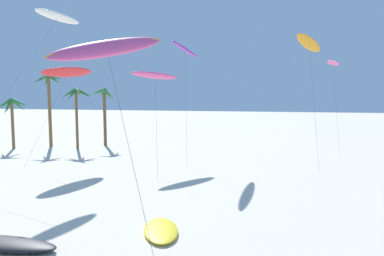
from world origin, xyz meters
TOP-DOWN VIEW (x-y plane):
  - palm_tree_0 at (-27.28, 44.74)m, footprint 4.03×4.40m
  - palm_tree_1 at (-30.82, 41.70)m, footprint 4.75×4.37m
  - palm_tree_2 at (-20.20, 47.04)m, footprint 3.18×3.56m
  - palm_tree_3 at (-22.32, 43.39)m, footprint 4.15×4.00m
  - flying_kite_0 at (-9.64, 38.03)m, footprint 5.48×11.80m
  - flying_kite_1 at (-6.44, 38.62)m, footprint 2.19×6.97m
  - flying_kite_2 at (-18.43, 35.33)m, footprint 4.00×8.04m
  - flying_kite_3 at (-4.43, 15.93)m, footprint 5.63×5.13m
  - flying_kite_4 at (10.61, 52.48)m, footprint 1.47×11.00m
  - flying_kite_7 at (-17.45, 32.38)m, footprint 5.17×12.56m
  - flying_kite_8 at (6.60, 42.95)m, footprint 3.86×10.03m
  - grounded_kite_1 at (-2.88, 18.57)m, footprint 2.97×4.07m
  - grounded_kite_3 at (-9.66, 15.15)m, footprint 5.69×1.68m

SIDE VIEW (x-z plane):
  - grounded_kite_1 at x=-2.88m, z-range 0.00..0.28m
  - grounded_kite_3 at x=-9.66m, z-range 0.00..0.42m
  - palm_tree_1 at x=-30.82m, z-range 1.94..8.71m
  - palm_tree_2 at x=-20.20m, z-range 2.21..10.38m
  - palm_tree_3 at x=-22.32m, z-range 2.78..10.91m
  - palm_tree_0 at x=-27.28m, z-range 2.75..12.85m
  - flying_kite_0 at x=-9.64m, z-range 4.32..14.22m
  - flying_kite_3 at x=-4.43m, z-range 4.12..14.43m
  - flying_kite_2 at x=-18.43m, z-range 4.40..14.79m
  - flying_kite_4 at x=10.61m, z-range 5.39..17.51m
  - flying_kite_1 at x=-6.44m, z-range 5.55..18.49m
  - flying_kite_8 at x=6.60m, z-range 5.89..19.82m
  - flying_kite_7 at x=-17.45m, z-range 7.00..22.27m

